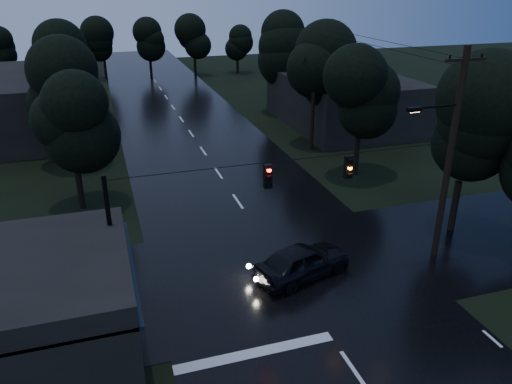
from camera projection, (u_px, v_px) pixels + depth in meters
main_road at (203, 151)px, 39.08m from camera, size 12.00×120.00×0.02m
cross_street at (284, 269)px, 23.34m from camera, size 60.00×9.00×0.02m
building_far_right at (343, 100)px, 45.61m from camera, size 10.00×14.00×4.40m
building_far_left at (18, 104)px, 42.94m from camera, size 10.00×16.00×5.00m
utility_pole_main at (449, 154)px, 22.44m from camera, size 3.50×0.30×10.00m
utility_pole_far at (313, 101)px, 38.11m from camera, size 2.00×0.30×7.50m
anchor_pole_left at (113, 248)px, 19.19m from camera, size 0.18×0.18×6.00m
span_signals at (308, 171)px, 20.53m from camera, size 15.00×0.37×1.12m
tree_corner_near at (469, 122)px, 24.62m from camera, size 4.48×4.48×9.44m
tree_left_a at (70, 122)px, 27.50m from camera, size 3.92×3.92×8.26m
tree_left_b at (62, 87)px, 34.18m from camera, size 4.20×4.20×8.85m
tree_left_c at (59, 61)px, 42.61m from camera, size 4.48×4.48×9.44m
tree_right_a at (362, 93)px, 32.36m from camera, size 4.20×4.20×8.85m
tree_right_b at (319, 68)px, 39.38m from camera, size 4.48×4.48×9.44m
tree_right_c at (282, 47)px, 48.14m from camera, size 4.76×4.76×10.03m
car at (302, 261)px, 22.49m from camera, size 5.00×3.16×1.59m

